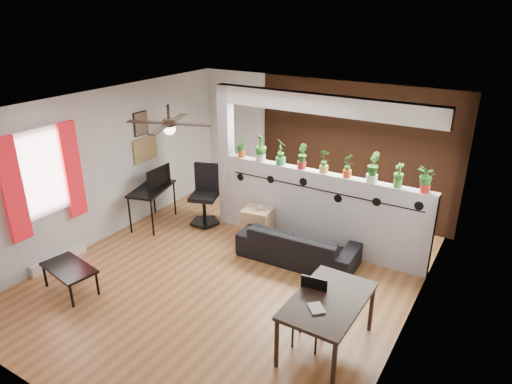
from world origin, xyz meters
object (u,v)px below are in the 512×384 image
at_px(ceiling_fan, 169,125).
at_px(cube_shelf, 258,224).
at_px(potted_plant_5, 348,165).
at_px(potted_plant_7, 399,174).
at_px(sofa, 298,245).
at_px(potted_plant_2, 281,151).
at_px(potted_plant_8, 427,178).
at_px(cup, 260,207).
at_px(potted_plant_3, 302,156).
at_px(dining_table, 328,304).
at_px(coffee_table, 69,269).
at_px(computer_desk, 152,191).
at_px(potted_plant_4, 324,160).
at_px(potted_plant_0, 241,146).
at_px(potted_plant_1, 261,147).
at_px(potted_plant_6, 373,166).
at_px(folding_chair, 311,305).
at_px(office_chair, 205,199).

xyz_separation_m(ceiling_fan, cube_shelf, (0.56, 1.46, -2.02)).
relative_size(potted_plant_5, cube_shelf, 0.66).
distance_m(potted_plant_7, sofa, 1.92).
height_order(ceiling_fan, potted_plant_2, ceiling_fan).
bearing_deg(potted_plant_8, cup, -172.46).
xyz_separation_m(cube_shelf, cup, (0.05, 0.00, 0.34)).
height_order(potted_plant_7, potted_plant_8, potted_plant_8).
relative_size(potted_plant_3, dining_table, 0.32).
height_order(potted_plant_8, cup, potted_plant_8).
height_order(potted_plant_8, coffee_table, potted_plant_8).
bearing_deg(sofa, ceiling_fan, 36.38).
bearing_deg(computer_desk, potted_plant_7, 10.86).
bearing_deg(coffee_table, potted_plant_5, 46.33).
relative_size(potted_plant_7, sofa, 0.20).
bearing_deg(cup, potted_plant_2, 59.70).
distance_m(potted_plant_4, cup, 1.40).
height_order(ceiling_fan, sofa, ceiling_fan).
bearing_deg(potted_plant_0, sofa, -22.38).
relative_size(potted_plant_2, potted_plant_7, 1.25).
relative_size(computer_desk, dining_table, 0.86).
bearing_deg(potted_plant_1, potted_plant_6, 0.00).
relative_size(cube_shelf, dining_table, 0.46).
height_order(potted_plant_2, potted_plant_8, potted_plant_2).
relative_size(potted_plant_5, cup, 3.32).
distance_m(potted_plant_1, sofa, 1.80).
height_order(potted_plant_0, folding_chair, potted_plant_0).
bearing_deg(sofa, potted_plant_4, -103.94).
bearing_deg(computer_desk, potted_plant_4, 14.92).
xyz_separation_m(potted_plant_6, dining_table, (0.29, -2.26, -0.98)).
bearing_deg(office_chair, cup, -2.95).
height_order(potted_plant_1, cup, potted_plant_1).
distance_m(potted_plant_1, cube_shelf, 1.35).
xyz_separation_m(potted_plant_7, computer_desk, (-4.24, -0.81, -0.89)).
relative_size(potted_plant_3, cup, 3.56).
xyz_separation_m(potted_plant_3, office_chair, (-1.83, -0.28, -1.07)).
bearing_deg(potted_plant_8, potted_plant_2, 180.00).
bearing_deg(potted_plant_8, potted_plant_0, 180.00).
bearing_deg(computer_desk, potted_plant_0, 28.94).
xyz_separation_m(computer_desk, office_chair, (0.82, 0.54, -0.16)).
distance_m(sofa, computer_desk, 2.96).
bearing_deg(potted_plant_5, potted_plant_0, 180.00).
bearing_deg(potted_plant_3, coffee_table, -124.93).
xyz_separation_m(dining_table, folding_chair, (-0.22, 0.03, -0.12)).
distance_m(cup, folding_chair, 2.65).
height_order(sofa, cup, cup).
bearing_deg(dining_table, coffee_table, -167.31).
distance_m(potted_plant_1, dining_table, 3.35).
relative_size(potted_plant_2, dining_table, 0.36).
xyz_separation_m(potted_plant_0, cube_shelf, (0.54, -0.34, -1.25)).
distance_m(ceiling_fan, potted_plant_3, 2.29).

